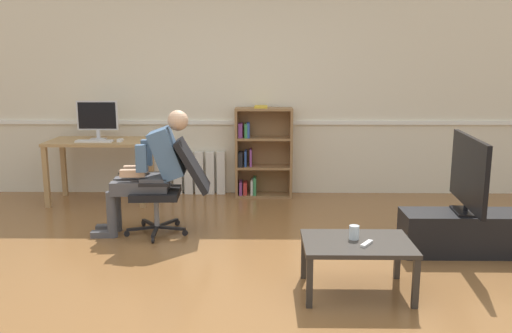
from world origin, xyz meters
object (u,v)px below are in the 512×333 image
(computer_mouse, at_px, (120,140))
(coffee_table, at_px, (357,247))
(keyboard, at_px, (94,141))
(spare_remote, at_px, (367,244))
(bookshelf, at_px, (260,153))
(person_seated, at_px, (151,169))
(radiator, at_px, (189,173))
(imac_monitor, at_px, (97,117))
(tv_screen, at_px, (469,173))
(computer_desk, at_px, (100,149))
(office_chair, at_px, (172,183))
(tv_stand, at_px, (464,233))
(drinking_glass, at_px, (354,232))

(computer_mouse, xyz_separation_m, coffee_table, (2.38, -2.46, -0.42))
(keyboard, height_order, spare_remote, keyboard)
(bookshelf, distance_m, person_seated, 1.85)
(radiator, bearing_deg, imac_monitor, -163.26)
(tv_screen, bearing_deg, computer_desk, 70.31)
(tv_screen, xyz_separation_m, spare_remote, (-1.05, -0.91, -0.33))
(person_seated, distance_m, coffee_table, 2.27)
(keyboard, bearing_deg, office_chair, -44.54)
(imac_monitor, relative_size, tv_stand, 0.45)
(office_chair, distance_m, tv_screen, 2.75)
(imac_monitor, distance_m, tv_screen, 4.22)
(keyboard, relative_size, bookshelf, 0.38)
(office_chair, relative_size, spare_remote, 6.33)
(keyboard, height_order, bookshelf, bookshelf)
(imac_monitor, bearing_deg, coffee_table, -44.61)
(bookshelf, height_order, radiator, bookshelf)
(bookshelf, xyz_separation_m, tv_screen, (1.83, -2.04, 0.19))
(person_seated, xyz_separation_m, coffee_table, (1.79, -1.36, -0.31))
(radiator, height_order, drinking_glass, radiator)
(radiator, bearing_deg, tv_stand, -37.78)
(computer_desk, distance_m, tv_screen, 4.15)
(bookshelf, xyz_separation_m, drinking_glass, (0.71, -2.82, -0.10))
(radiator, xyz_separation_m, office_chair, (0.06, -1.60, 0.24))
(person_seated, bearing_deg, spare_remote, 49.02)
(drinking_glass, bearing_deg, tv_stand, 35.06)
(imac_monitor, relative_size, radiator, 0.52)
(office_chair, xyz_separation_m, tv_screen, (2.69, -0.53, 0.22))
(tv_screen, bearing_deg, bookshelf, 47.09)
(keyboard, bearing_deg, tv_screen, -23.00)
(keyboard, relative_size, office_chair, 0.45)
(computer_desk, relative_size, imac_monitor, 2.42)
(keyboard, distance_m, coffee_table, 3.64)
(computer_desk, distance_m, drinking_glass, 3.66)
(radiator, bearing_deg, keyboard, -152.62)
(imac_monitor, xyz_separation_m, bookshelf, (1.96, 0.22, -0.48))
(office_chair, bearing_deg, computer_desk, -141.54)
(drinking_glass, bearing_deg, coffee_table, -71.64)
(computer_mouse, height_order, spare_remote, computer_mouse)
(office_chair, xyz_separation_m, person_seated, (-0.20, -0.01, 0.14))
(drinking_glass, bearing_deg, spare_remote, -60.02)
(computer_mouse, bearing_deg, tv_stand, -25.02)
(keyboard, height_order, office_chair, office_chair)
(keyboard, height_order, coffee_table, keyboard)
(radiator, distance_m, office_chair, 1.62)
(radiator, relative_size, office_chair, 0.99)
(computer_desk, height_order, computer_mouse, computer_mouse)
(keyboard, xyz_separation_m, computer_mouse, (0.30, 0.02, 0.01))
(computer_mouse, relative_size, coffee_table, 0.13)
(office_chair, xyz_separation_m, coffee_table, (1.59, -1.37, -0.17))
(keyboard, height_order, tv_stand, keyboard)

